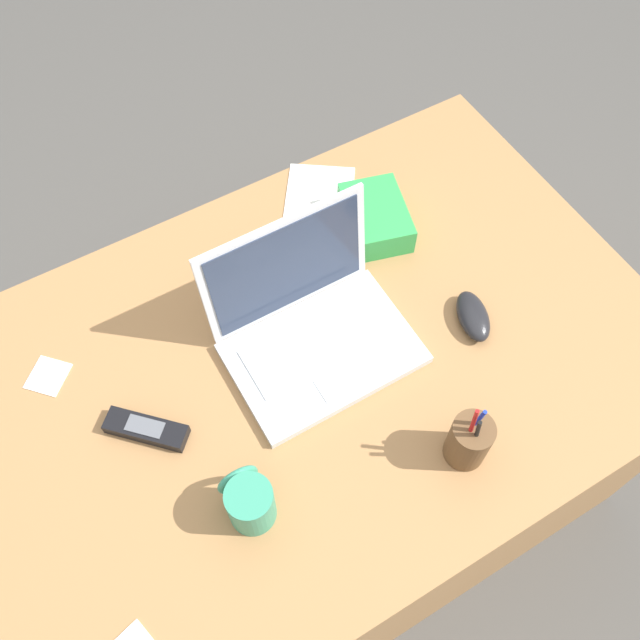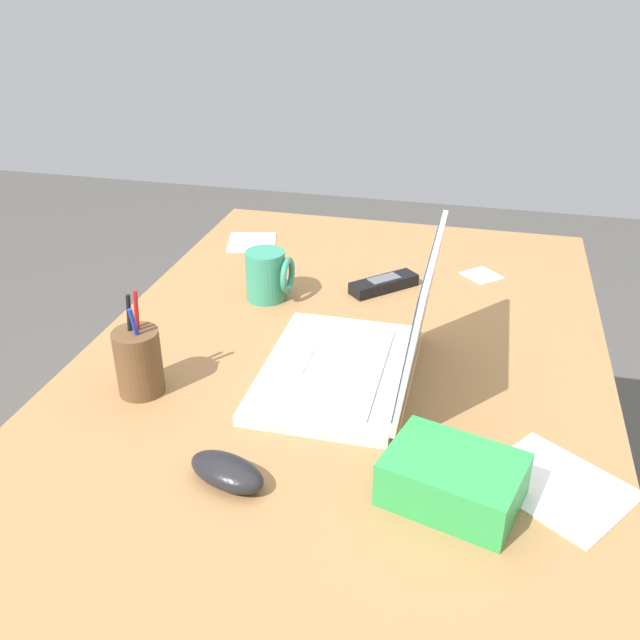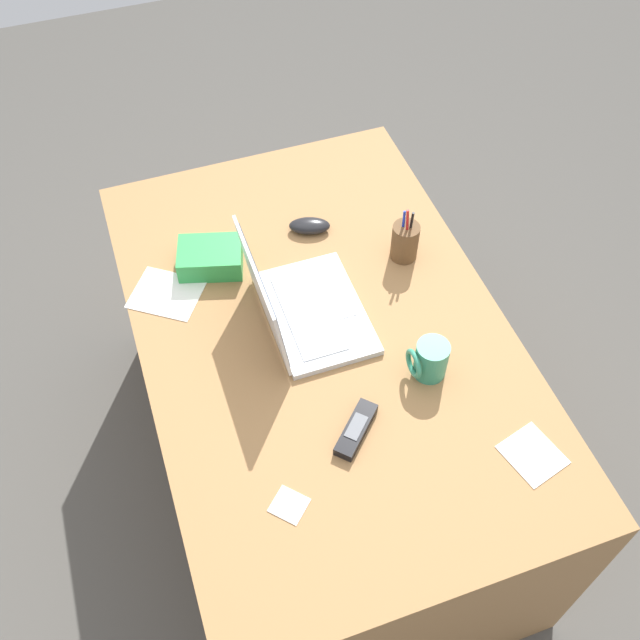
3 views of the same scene
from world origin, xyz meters
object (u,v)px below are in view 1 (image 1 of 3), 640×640
at_px(computer_mouse, 473,316).
at_px(coffee_mug_white, 250,502).
at_px(pen_holder, 469,441).
at_px(snack_bag, 376,218).
at_px(cordless_phone, 146,429).
at_px(laptop, 311,325).

height_order(computer_mouse, coffee_mug_white, coffee_mug_white).
height_order(computer_mouse, pen_holder, pen_holder).
distance_m(computer_mouse, snack_bag, 0.29).
relative_size(computer_mouse, cordless_phone, 0.84).
distance_m(laptop, coffee_mug_white, 0.34).
distance_m(computer_mouse, cordless_phone, 0.64).
distance_m(laptop, snack_bag, 0.30).
xyz_separation_m(computer_mouse, pen_holder, (-0.17, -0.21, 0.04)).
relative_size(cordless_phone, pen_holder, 0.78).
xyz_separation_m(computer_mouse, coffee_mug_white, (-0.53, -0.11, 0.03)).
height_order(cordless_phone, pen_holder, pen_holder).
bearing_deg(computer_mouse, laptop, 175.60).
relative_size(coffee_mug_white, pen_holder, 0.57).
height_order(laptop, snack_bag, laptop).
bearing_deg(laptop, pen_holder, -70.86).
bearing_deg(cordless_phone, computer_mouse, -9.41).
xyz_separation_m(laptop, pen_holder, (0.11, -0.33, 0.01)).
relative_size(laptop, snack_bag, 2.05).
relative_size(cordless_phone, snack_bag, 0.82).
bearing_deg(computer_mouse, pen_holder, -110.60).
bearing_deg(laptop, cordless_phone, -176.79).
relative_size(computer_mouse, pen_holder, 0.65).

